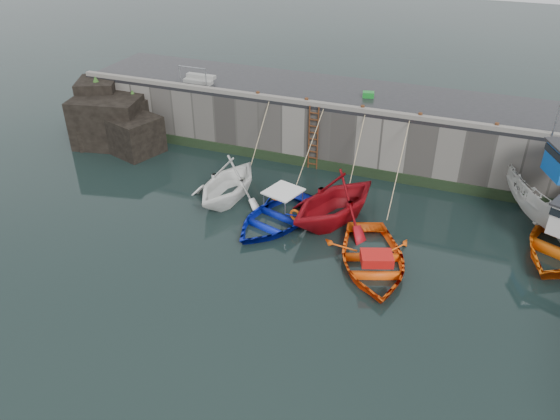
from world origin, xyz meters
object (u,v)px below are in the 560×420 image
at_px(ladder, 313,138).
at_px(boat_near_navy, 372,265).
at_px(boat_near_blacktrim, 333,220).
at_px(bollard_d, 420,116).
at_px(boat_far_white, 552,196).
at_px(bollard_c, 362,108).
at_px(bollard_b, 306,101).
at_px(bollard_e, 497,126).
at_px(fish_crate, 368,95).
at_px(bollard_a, 258,94).
at_px(boat_near_white, 229,198).
at_px(boat_near_blue, 276,222).

relative_size(ladder, boat_near_navy, 0.65).
bearing_deg(boat_near_blacktrim, bollard_d, 87.06).
distance_m(boat_near_navy, bollard_d, 7.82).
distance_m(boat_far_white, bollard_c, 8.79).
distance_m(bollard_b, bollard_e, 8.50).
relative_size(bollard_c, bollard_d, 1.00).
distance_m(boat_far_white, fish_crate, 9.47).
distance_m(ladder, boat_far_white, 10.67).
height_order(boat_near_blacktrim, fish_crate, fish_crate).
bearing_deg(boat_near_blacktrim, boat_near_navy, -23.43).
bearing_deg(bollard_b, bollard_a, 180.00).
xyz_separation_m(bollard_c, bollard_d, (2.60, 0.00, 0.00)).
relative_size(boat_near_white, fish_crate, 7.98).
distance_m(ladder, bollard_b, 1.81).
relative_size(boat_near_blacktrim, bollard_e, 17.14).
relative_size(bollard_a, bollard_e, 1.00).
distance_m(fish_crate, bollard_d, 3.40).
distance_m(bollard_b, bollard_c, 2.70).
bearing_deg(fish_crate, boat_near_blue, -116.88).
relative_size(boat_near_navy, bollard_b, 17.49).
xyz_separation_m(ladder, bollard_b, (-0.50, 0.34, 1.71)).
bearing_deg(bollard_c, boat_near_blue, -109.95).
bearing_deg(bollard_d, boat_near_blue, -129.57).
xyz_separation_m(boat_near_blue, bollard_c, (2.04, 5.61, 3.30)).
relative_size(ladder, bollard_d, 11.43).
bearing_deg(bollard_c, bollard_a, 180.00).
xyz_separation_m(boat_near_white, boat_near_blue, (2.70, -1.05, 0.00)).
relative_size(boat_near_blue, boat_near_navy, 0.95).
height_order(ladder, bollard_a, bollard_a).
bearing_deg(bollard_b, boat_far_white, -7.10).
bearing_deg(bollard_e, boat_far_white, -27.91).
distance_m(bollard_a, bollard_b, 2.50).
relative_size(boat_near_blue, fish_crate, 8.61).
bearing_deg(boat_near_blacktrim, boat_far_white, 46.29).
relative_size(boat_near_navy, bollard_a, 17.49).
distance_m(boat_near_white, bollard_d, 9.25).
relative_size(fish_crate, bollard_a, 1.93).
relative_size(fish_crate, bollard_c, 1.93).
distance_m(boat_far_white, bollard_a, 13.85).
height_order(ladder, bollard_d, bollard_d).
height_order(boat_far_white, fish_crate, boat_far_white).
bearing_deg(boat_near_white, bollard_b, 69.40).
bearing_deg(fish_crate, bollard_d, -47.96).
distance_m(boat_near_white, bollard_b, 5.98).
xyz_separation_m(bollard_a, bollard_e, (11.00, 0.00, 0.00)).
bearing_deg(boat_near_blacktrim, bollard_c, 116.90).
bearing_deg(bollard_a, boat_near_blue, -60.58).
relative_size(boat_near_white, bollard_e, 15.42).
distance_m(boat_near_blue, bollard_d, 7.99).
bearing_deg(boat_near_blue, boat_far_white, 38.39).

